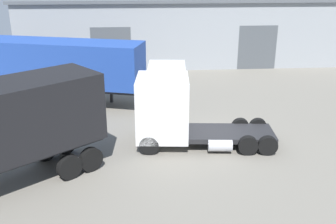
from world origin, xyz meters
name	(u,v)px	position (x,y,z in m)	size (l,w,h in m)	color
ground_plane	(217,141)	(0.00, 0.00, 0.00)	(60.00, 60.00, 0.00)	slate
warehouse_building	(180,28)	(0.00, 18.06, 2.82)	(27.73, 8.63, 5.63)	#93999E
tractor_unit_white	(173,109)	(-2.24, -0.23, 1.84)	(6.71, 3.05, 3.94)	silver
container_trailer_white	(46,63)	(-9.53, 6.58, 2.52)	(12.20, 5.73, 3.94)	#2347A3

